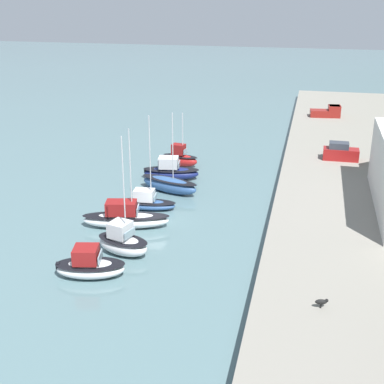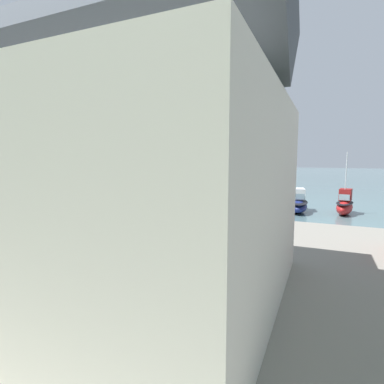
{
  "view_description": "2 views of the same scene",
  "coord_description": "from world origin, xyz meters",
  "px_view_note": "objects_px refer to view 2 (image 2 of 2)",
  "views": [
    {
      "loc": [
        45.29,
        14.34,
        21.16
      ],
      "look_at": [
        -1.99,
        3.49,
        2.46
      ],
      "focal_mm": 50.0,
      "sensor_mm": 36.0,
      "label": 1
    },
    {
      "loc": [
        -14.61,
        34.93,
        6.25
      ],
      "look_at": [
        -2.01,
        6.48,
        2.62
      ],
      "focal_mm": 28.0,
      "sensor_mm": 36.0,
      "label": 2
    }
  ],
  "objects_px": {
    "moored_boat_4": "(189,196)",
    "moored_boat_3": "(220,200)",
    "mooring_buoy_0": "(138,187)",
    "moored_boat_0": "(345,205)",
    "moored_boat_5": "(151,195)",
    "dog_on_quay": "(3,202)",
    "moored_boat_1": "(296,203)",
    "moored_boat_6": "(131,193)",
    "moored_boat_2": "(258,203)"
  },
  "relations": [
    {
      "from": "moored_boat_4",
      "to": "moored_boat_3",
      "type": "bearing_deg",
      "value": 160.53
    },
    {
      "from": "moored_boat_4",
      "to": "mooring_buoy_0",
      "type": "xyz_separation_m",
      "value": [
        16.97,
        -12.88,
        -0.63
      ]
    },
    {
      "from": "moored_boat_0",
      "to": "moored_boat_5",
      "type": "distance_m",
      "value": 24.1
    },
    {
      "from": "dog_on_quay",
      "to": "moored_boat_1",
      "type": "bearing_deg",
      "value": -159.12
    },
    {
      "from": "moored_boat_6",
      "to": "moored_boat_5",
      "type": "bearing_deg",
      "value": 151.55
    },
    {
      "from": "moored_boat_1",
      "to": "moored_boat_3",
      "type": "height_order",
      "value": "moored_boat_3"
    },
    {
      "from": "moored_boat_1",
      "to": "mooring_buoy_0",
      "type": "height_order",
      "value": "moored_boat_1"
    },
    {
      "from": "moored_boat_0",
      "to": "moored_boat_6",
      "type": "xyz_separation_m",
      "value": [
        28.24,
        -0.13,
        -0.14
      ]
    },
    {
      "from": "moored_boat_5",
      "to": "mooring_buoy_0",
      "type": "relative_size",
      "value": 15.72
    },
    {
      "from": "moored_boat_1",
      "to": "moored_boat_6",
      "type": "distance_m",
      "value": 23.22
    },
    {
      "from": "moored_boat_0",
      "to": "dog_on_quay",
      "type": "xyz_separation_m",
      "value": [
        30.94,
        17.36,
        0.81
      ]
    },
    {
      "from": "dog_on_quay",
      "to": "mooring_buoy_0",
      "type": "distance_m",
      "value": 31.19
    },
    {
      "from": "moored_boat_2",
      "to": "moored_boat_5",
      "type": "xyz_separation_m",
      "value": [
        14.83,
        -0.04,
        0.18
      ]
    },
    {
      "from": "moored_boat_6",
      "to": "mooring_buoy_0",
      "type": "distance_m",
      "value": 15.34
    },
    {
      "from": "moored_boat_2",
      "to": "moored_boat_3",
      "type": "distance_m",
      "value": 5.18
    },
    {
      "from": "moored_boat_1",
      "to": "dog_on_quay",
      "type": "relative_size",
      "value": 7.72
    },
    {
      "from": "moored_boat_3",
      "to": "mooring_buoy_0",
      "type": "height_order",
      "value": "moored_boat_3"
    },
    {
      "from": "mooring_buoy_0",
      "to": "moored_boat_1",
      "type": "bearing_deg",
      "value": 156.37
    },
    {
      "from": "moored_boat_1",
      "to": "mooring_buoy_0",
      "type": "bearing_deg",
      "value": -32.14
    },
    {
      "from": "moored_boat_0",
      "to": "moored_boat_4",
      "type": "xyz_separation_m",
      "value": [
        18.97,
        -0.51,
        -0.09
      ]
    },
    {
      "from": "moored_boat_5",
      "to": "moored_boat_6",
      "type": "xyz_separation_m",
      "value": [
        4.17,
        -1.21,
        -0.18
      ]
    },
    {
      "from": "moored_boat_4",
      "to": "moored_boat_6",
      "type": "xyz_separation_m",
      "value": [
        9.27,
        0.38,
        -0.05
      ]
    },
    {
      "from": "moored_boat_1",
      "to": "moored_boat_5",
      "type": "height_order",
      "value": "moored_boat_5"
    },
    {
      "from": "moored_boat_1",
      "to": "moored_boat_6",
      "type": "xyz_separation_m",
      "value": [
        23.22,
        -0.27,
        -0.07
      ]
    },
    {
      "from": "moored_boat_3",
      "to": "moored_boat_6",
      "type": "distance_m",
      "value": 13.92
    },
    {
      "from": "moored_boat_0",
      "to": "moored_boat_5",
      "type": "xyz_separation_m",
      "value": [
        24.08,
        1.08,
        0.04
      ]
    },
    {
      "from": "moored_boat_6",
      "to": "moored_boat_4",
      "type": "bearing_deg",
      "value": 170.09
    },
    {
      "from": "moored_boat_4",
      "to": "moored_boat_5",
      "type": "bearing_deg",
      "value": 5.36
    },
    {
      "from": "moored_boat_6",
      "to": "dog_on_quay",
      "type": "height_order",
      "value": "moored_boat_6"
    },
    {
      "from": "moored_boat_3",
      "to": "moored_boat_1",
      "type": "bearing_deg",
      "value": 175.78
    },
    {
      "from": "moored_boat_6",
      "to": "mooring_buoy_0",
      "type": "bearing_deg",
      "value": -72.09
    },
    {
      "from": "mooring_buoy_0",
      "to": "moored_boat_6",
      "type": "bearing_deg",
      "value": 120.14
    },
    {
      "from": "moored_boat_2",
      "to": "moored_boat_4",
      "type": "relative_size",
      "value": 0.94
    },
    {
      "from": "moored_boat_0",
      "to": "dog_on_quay",
      "type": "height_order",
      "value": "moored_boat_0"
    },
    {
      "from": "moored_boat_0",
      "to": "moored_boat_3",
      "type": "height_order",
      "value": "moored_boat_3"
    },
    {
      "from": "moored_boat_6",
      "to": "mooring_buoy_0",
      "type": "xyz_separation_m",
      "value": [
        7.7,
        -13.26,
        -0.58
      ]
    },
    {
      "from": "moored_boat_5",
      "to": "mooring_buoy_0",
      "type": "distance_m",
      "value": 18.73
    },
    {
      "from": "moored_boat_2",
      "to": "mooring_buoy_0",
      "type": "distance_m",
      "value": 30.39
    },
    {
      "from": "moored_boat_0",
      "to": "moored_boat_4",
      "type": "height_order",
      "value": "moored_boat_4"
    },
    {
      "from": "moored_boat_0",
      "to": "moored_boat_6",
      "type": "height_order",
      "value": "moored_boat_0"
    },
    {
      "from": "moored_boat_5",
      "to": "moored_boat_3",
      "type": "bearing_deg",
      "value": -158.65
    },
    {
      "from": "moored_boat_1",
      "to": "moored_boat_2",
      "type": "bearing_deg",
      "value": 4.57
    },
    {
      "from": "dog_on_quay",
      "to": "moored_boat_6",
      "type": "bearing_deg",
      "value": -111.48
    },
    {
      "from": "moored_boat_4",
      "to": "mooring_buoy_0",
      "type": "bearing_deg",
      "value": -49.12
    },
    {
      "from": "dog_on_quay",
      "to": "moored_boat_4",
      "type": "bearing_deg",
      "value": -136.54
    },
    {
      "from": "moored_boat_0",
      "to": "moored_boat_6",
      "type": "bearing_deg",
      "value": 9.54
    },
    {
      "from": "dog_on_quay",
      "to": "mooring_buoy_0",
      "type": "bearing_deg",
      "value": -93.49
    },
    {
      "from": "moored_boat_3",
      "to": "moored_boat_4",
      "type": "height_order",
      "value": "moored_boat_3"
    },
    {
      "from": "moored_boat_1",
      "to": "moored_boat_4",
      "type": "height_order",
      "value": "moored_boat_4"
    },
    {
      "from": "moored_boat_2",
      "to": "moored_boat_3",
      "type": "bearing_deg",
      "value": 7.62
    }
  ]
}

